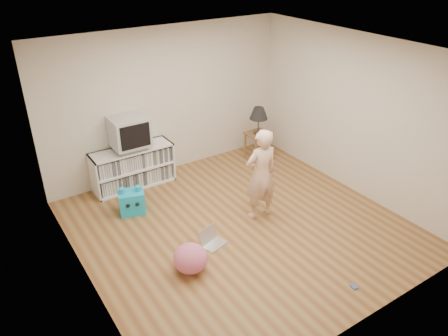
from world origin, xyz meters
name	(u,v)px	position (x,y,z in m)	size (l,w,h in m)	color
ground	(240,226)	(0.00, 0.00, 0.00)	(4.50, 4.50, 0.00)	brown
walls	(241,148)	(0.00, 0.00, 1.30)	(4.52, 4.52, 2.60)	beige
ceiling	(243,52)	(0.00, 0.00, 2.60)	(4.50, 4.50, 0.01)	white
media_unit	(133,167)	(-0.82, 2.04, 0.35)	(1.40, 0.45, 0.70)	white
dvd_deck	(131,147)	(-0.82, 2.02, 0.73)	(0.45, 0.35, 0.07)	gray
crt_tv	(129,131)	(-0.82, 2.02, 1.02)	(0.60, 0.53, 0.50)	#AEAEB3
side_table	(258,140)	(1.58, 1.65, 0.42)	(0.42, 0.42, 0.55)	brown
table_lamp	(259,114)	(1.58, 1.65, 0.94)	(0.34, 0.34, 0.52)	#333333
person	(261,175)	(0.41, 0.07, 0.72)	(0.53, 0.35, 1.45)	beige
laptop	(211,239)	(-0.58, -0.11, 0.06)	(0.40, 0.35, 0.23)	silver
playing_cards	(354,287)	(0.43, -1.84, 0.01)	(0.07, 0.09, 0.02)	#435AB4
plush_blue	(132,202)	(-1.19, 1.24, 0.19)	(0.46, 0.40, 0.45)	#12A6D9
plush_pink	(191,258)	(-1.09, -0.45, 0.19)	(0.45, 0.45, 0.38)	#D86089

